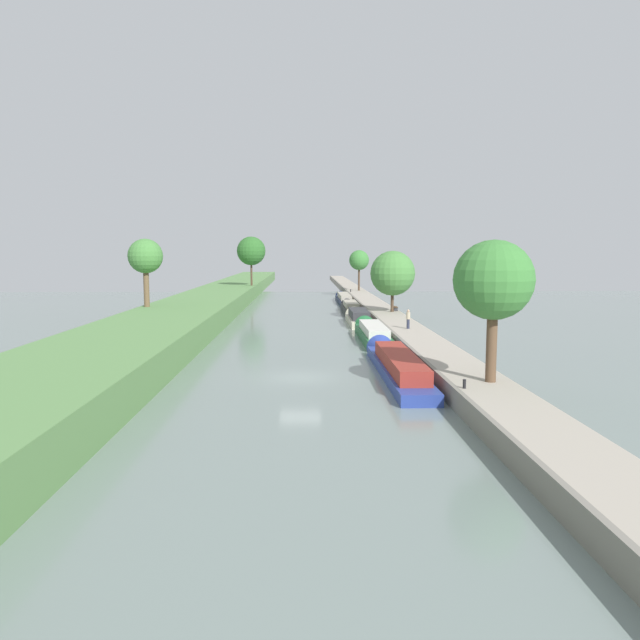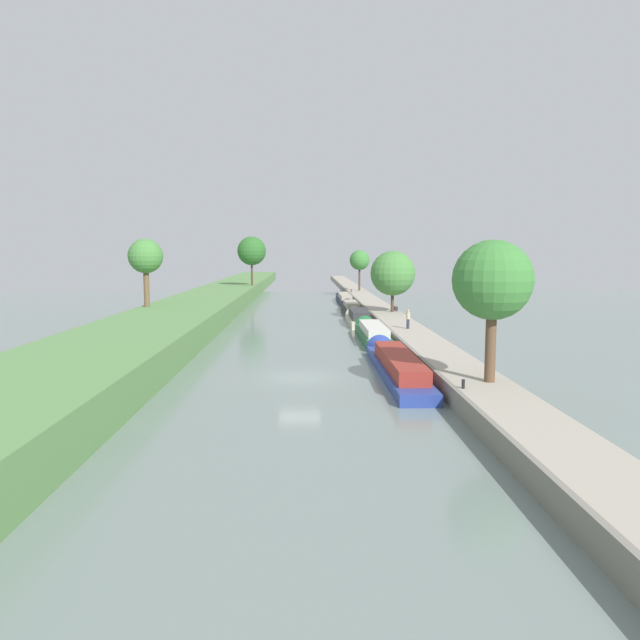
{
  "view_description": "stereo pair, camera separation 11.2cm",
  "coord_description": "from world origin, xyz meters",
  "px_view_note": "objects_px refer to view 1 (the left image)",
  "views": [
    {
      "loc": [
        0.23,
        -35.94,
        7.65
      ],
      "look_at": [
        1.81,
        22.35,
        1.0
      ],
      "focal_mm": 33.62,
      "sensor_mm": 36.0,
      "label": 1
    },
    {
      "loc": [
        0.34,
        -35.94,
        7.65
      ],
      "look_at": [
        1.81,
        22.35,
        1.0
      ],
      "focal_mm": 33.62,
      "sensor_mm": 36.0,
      "label": 2
    }
  ],
  "objects_px": {
    "narrowboat_green": "(372,332)",
    "narrowboat_cream": "(358,318)",
    "narrowboat_blue": "(396,364)",
    "mooring_bollard_near": "(464,384)",
    "narrowboat_navy": "(344,298)",
    "narrowboat_black": "(350,307)",
    "park_bench": "(395,308)",
    "person_walking": "(408,319)",
    "mooring_bollard_far": "(351,291)"
  },
  "relations": [
    {
      "from": "narrowboat_green",
      "to": "narrowboat_cream",
      "type": "distance_m",
      "value": 11.65
    },
    {
      "from": "narrowboat_cream",
      "to": "narrowboat_black",
      "type": "relative_size",
      "value": 0.94
    },
    {
      "from": "mooring_bollard_near",
      "to": "park_bench",
      "type": "height_order",
      "value": "park_bench"
    },
    {
      "from": "narrowboat_black",
      "to": "mooring_bollard_far",
      "type": "height_order",
      "value": "mooring_bollard_far"
    },
    {
      "from": "narrowboat_blue",
      "to": "narrowboat_navy",
      "type": "xyz_separation_m",
      "value": [
        0.29,
        54.18,
        -0.05
      ]
    },
    {
      "from": "narrowboat_navy",
      "to": "mooring_bollard_near",
      "type": "xyz_separation_m",
      "value": [
        1.68,
        -62.88,
        0.71
      ]
    },
    {
      "from": "narrowboat_cream",
      "to": "mooring_bollard_far",
      "type": "xyz_separation_m",
      "value": [
        1.99,
        35.14,
        0.64
      ]
    },
    {
      "from": "narrowboat_cream",
      "to": "narrowboat_black",
      "type": "distance_m",
      "value": 12.33
    },
    {
      "from": "narrowboat_blue",
      "to": "park_bench",
      "type": "xyz_separation_m",
      "value": [
        4.5,
        30.03,
        0.78
      ]
    },
    {
      "from": "narrowboat_cream",
      "to": "person_walking",
      "type": "bearing_deg",
      "value": -75.78
    },
    {
      "from": "narrowboat_navy",
      "to": "park_bench",
      "type": "xyz_separation_m",
      "value": [
        4.21,
        -24.15,
        0.84
      ]
    },
    {
      "from": "mooring_bollard_far",
      "to": "narrowboat_black",
      "type": "bearing_deg",
      "value": -94.69
    },
    {
      "from": "mooring_bollard_near",
      "to": "mooring_bollard_far",
      "type": "height_order",
      "value": "same"
    },
    {
      "from": "narrowboat_black",
      "to": "park_bench",
      "type": "height_order",
      "value": "park_bench"
    },
    {
      "from": "person_walking",
      "to": "narrowboat_green",
      "type": "bearing_deg",
      "value": 160.94
    },
    {
      "from": "narrowboat_blue",
      "to": "mooring_bollard_near",
      "type": "height_order",
      "value": "narrowboat_blue"
    },
    {
      "from": "narrowboat_green",
      "to": "narrowboat_black",
      "type": "relative_size",
      "value": 1.16
    },
    {
      "from": "narrowboat_cream",
      "to": "mooring_bollard_near",
      "type": "xyz_separation_m",
      "value": [
        1.99,
        -35.48,
        0.64
      ]
    },
    {
      "from": "narrowboat_green",
      "to": "mooring_bollard_near",
      "type": "height_order",
      "value": "mooring_bollard_near"
    },
    {
      "from": "narrowboat_cream",
      "to": "park_bench",
      "type": "relative_size",
      "value": 7.02
    },
    {
      "from": "narrowboat_green",
      "to": "narrowboat_cream",
      "type": "bearing_deg",
      "value": 90.99
    },
    {
      "from": "mooring_bollard_far",
      "to": "mooring_bollard_near",
      "type": "bearing_deg",
      "value": -90.0
    },
    {
      "from": "park_bench",
      "to": "mooring_bollard_near",
      "type": "bearing_deg",
      "value": -93.74
    },
    {
      "from": "person_walking",
      "to": "mooring_bollard_near",
      "type": "distance_m",
      "value": 22.83
    },
    {
      "from": "narrowboat_cream",
      "to": "mooring_bollard_far",
      "type": "relative_size",
      "value": 23.41
    },
    {
      "from": "park_bench",
      "to": "narrowboat_black",
      "type": "bearing_deg",
      "value": 115.86
    },
    {
      "from": "narrowboat_black",
      "to": "mooring_bollard_far",
      "type": "relative_size",
      "value": 24.94
    },
    {
      "from": "narrowboat_black",
      "to": "mooring_bollard_far",
      "type": "xyz_separation_m",
      "value": [
        1.87,
        22.81,
        0.69
      ]
    },
    {
      "from": "narrowboat_green",
      "to": "mooring_bollard_far",
      "type": "relative_size",
      "value": 28.98
    },
    {
      "from": "person_walking",
      "to": "narrowboat_cream",
      "type": "bearing_deg",
      "value": 104.22
    },
    {
      "from": "mooring_bollard_far",
      "to": "person_walking",
      "type": "bearing_deg",
      "value": -88.54
    },
    {
      "from": "narrowboat_navy",
      "to": "narrowboat_blue",
      "type": "bearing_deg",
      "value": -90.31
    },
    {
      "from": "mooring_bollard_near",
      "to": "narrowboat_cream",
      "type": "bearing_deg",
      "value": 93.22
    },
    {
      "from": "narrowboat_black",
      "to": "narrowboat_navy",
      "type": "bearing_deg",
      "value": 89.27
    },
    {
      "from": "person_walking",
      "to": "mooring_bollard_far",
      "type": "relative_size",
      "value": 3.69
    },
    {
      "from": "narrowboat_blue",
      "to": "narrowboat_black",
      "type": "height_order",
      "value": "narrowboat_blue"
    },
    {
      "from": "narrowboat_blue",
      "to": "narrowboat_green",
      "type": "height_order",
      "value": "narrowboat_blue"
    },
    {
      "from": "narrowboat_green",
      "to": "mooring_bollard_near",
      "type": "distance_m",
      "value": 23.91
    },
    {
      "from": "mooring_bollard_near",
      "to": "narrowboat_blue",
      "type": "bearing_deg",
      "value": 102.79
    },
    {
      "from": "narrowboat_blue",
      "to": "park_bench",
      "type": "height_order",
      "value": "park_bench"
    },
    {
      "from": "narrowboat_cream",
      "to": "mooring_bollard_near",
      "type": "distance_m",
      "value": 35.54
    },
    {
      "from": "narrowboat_black",
      "to": "narrowboat_blue",
      "type": "bearing_deg",
      "value": -90.15
    },
    {
      "from": "narrowboat_cream",
      "to": "narrowboat_black",
      "type": "bearing_deg",
      "value": 89.43
    },
    {
      "from": "narrowboat_green",
      "to": "person_walking",
      "type": "bearing_deg",
      "value": -19.06
    },
    {
      "from": "mooring_bollard_far",
      "to": "narrowboat_navy",
      "type": "bearing_deg",
      "value": -102.25
    },
    {
      "from": "narrowboat_navy",
      "to": "park_bench",
      "type": "relative_size",
      "value": 10.55
    },
    {
      "from": "mooring_bollard_near",
      "to": "park_bench",
      "type": "bearing_deg",
      "value": 86.26
    },
    {
      "from": "mooring_bollard_far",
      "to": "park_bench",
      "type": "height_order",
      "value": "park_bench"
    },
    {
      "from": "narrowboat_navy",
      "to": "person_walking",
      "type": "relative_size",
      "value": 9.54
    },
    {
      "from": "narrowboat_blue",
      "to": "narrowboat_navy",
      "type": "height_order",
      "value": "narrowboat_blue"
    }
  ]
}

